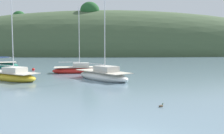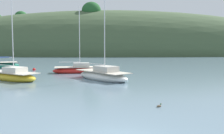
% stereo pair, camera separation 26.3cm
% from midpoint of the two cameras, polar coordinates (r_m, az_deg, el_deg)
% --- Properties ---
extents(far_shoreline_hill, '(150.00, 36.00, 33.20)m').
position_cam_midpoint_polar(far_shoreline_hill, '(92.93, -0.27, 2.74)').
color(far_shoreline_hill, '#425638').
rests_on(far_shoreline_hill, ground).
extents(sailboat_navy_dinghy, '(6.75, 3.19, 8.96)m').
position_cam_midpoint_polar(sailboat_navy_dinghy, '(35.06, -7.25, -0.59)').
color(sailboat_navy_dinghy, red).
rests_on(sailboat_navy_dinghy, ground).
extents(sailboat_black_sloop, '(6.77, 7.41, 9.02)m').
position_cam_midpoint_polar(sailboat_black_sloop, '(28.16, -1.74, -1.85)').
color(sailboat_black_sloop, white).
rests_on(sailboat_black_sloop, ground).
extents(sailboat_cream_ketch, '(7.18, 5.88, 8.77)m').
position_cam_midpoint_polar(sailboat_cream_ketch, '(29.76, -20.70, -1.85)').
color(sailboat_cream_ketch, gold).
rests_on(sailboat_cream_ketch, ground).
extents(mooring_buoy_channel, '(0.44, 0.44, 0.54)m').
position_cam_midpoint_polar(mooring_buoy_channel, '(39.51, -16.44, -0.52)').
color(mooring_buoy_channel, red).
rests_on(mooring_buoy_channel, ground).
extents(duck_trailing, '(0.39, 0.35, 0.24)m').
position_cam_midpoint_polar(duck_trailing, '(16.41, 10.69, -8.34)').
color(duck_trailing, brown).
rests_on(duck_trailing, ground).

